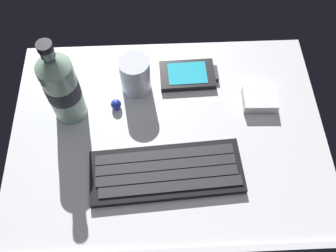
{
  "coord_description": "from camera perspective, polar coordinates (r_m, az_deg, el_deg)",
  "views": [
    {
      "loc": [
        -1.53,
        -36.32,
        66.92
      ],
      "look_at": [
        0.0,
        0.0,
        3.0
      ],
      "focal_mm": 39.96,
      "sensor_mm": 36.0,
      "label": 1
    }
  ],
  "objects": [
    {
      "name": "ground_plane",
      "position": [
        0.77,
        0.01,
        -1.62
      ],
      "size": [
        64.0,
        48.0,
        2.8
      ],
      "color": "silver"
    },
    {
      "name": "handheld_device",
      "position": [
        0.83,
        3.06,
        7.77
      ],
      "size": [
        12.97,
        7.96,
        1.5
      ],
      "color": "black",
      "rests_on": "ground_plane"
    },
    {
      "name": "keyboard",
      "position": [
        0.72,
        -0.24,
        -7.01
      ],
      "size": [
        29.6,
        12.69,
        1.7
      ],
      "color": "black",
      "rests_on": "ground_plane"
    },
    {
      "name": "juice_cup",
      "position": [
        0.79,
        -5.01,
        7.6
      ],
      "size": [
        6.4,
        6.4,
        8.5
      ],
      "color": "silver",
      "rests_on": "ground_plane"
    },
    {
      "name": "trackball_mouse",
      "position": [
        0.79,
        -7.95,
        3.31
      ],
      "size": [
        2.2,
        2.2,
        2.2
      ],
      "primitive_type": "sphere",
      "color": "#2338B2",
      "rests_on": "ground_plane"
    },
    {
      "name": "water_bottle",
      "position": [
        0.74,
        -15.95,
        5.81
      ],
      "size": [
        6.73,
        6.73,
        20.8
      ],
      "color": "#9EC1A8",
      "rests_on": "ground_plane"
    },
    {
      "name": "charger_block",
      "position": [
        0.81,
        13.79,
        3.92
      ],
      "size": [
        7.19,
        5.84,
        2.4
      ],
      "primitive_type": "cube",
      "rotation": [
        0.0,
        0.0,
        -0.04
      ],
      "color": "white",
      "rests_on": "ground_plane"
    }
  ]
}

